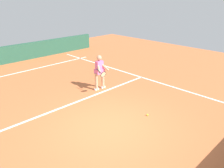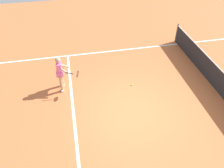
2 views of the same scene
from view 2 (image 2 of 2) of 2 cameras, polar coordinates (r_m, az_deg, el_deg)
name	(u,v)px [view 2 (image 2 of 2)]	position (r m, az deg, el deg)	size (l,w,h in m)	color
ground_plane	(131,111)	(8.91, 4.70, -6.67)	(25.47, 25.47, 0.00)	#C66638
service_line_marking	(74,119)	(8.70, -9.42, -8.66)	(8.83, 0.10, 0.01)	white
sideline_left_marking	(109,51)	(12.27, -0.75, 8.13)	(0.10, 17.59, 0.01)	white
tennis_player	(61,72)	(9.55, -12.64, 2.84)	(0.83, 0.92, 1.55)	tan
tennis_ball_near	(132,85)	(10.01, 5.01, -0.21)	(0.07, 0.07, 0.07)	#D1E533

